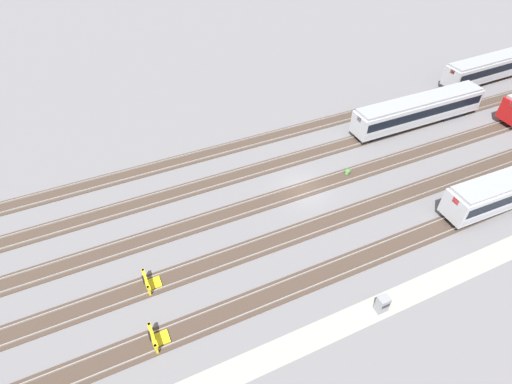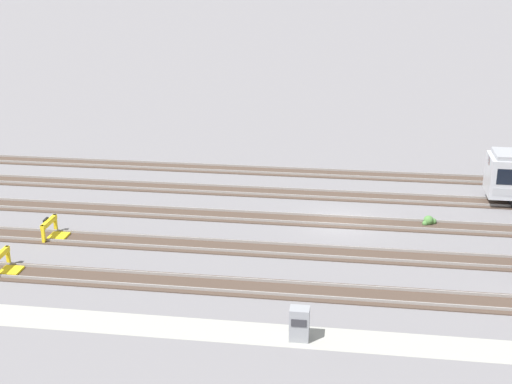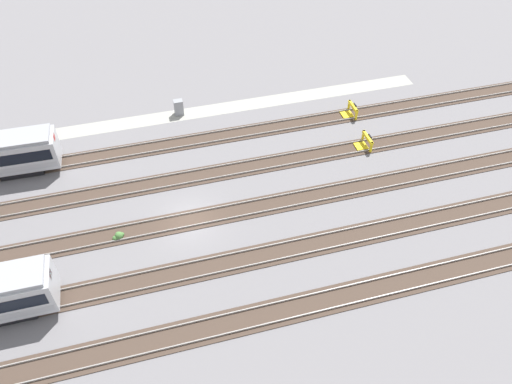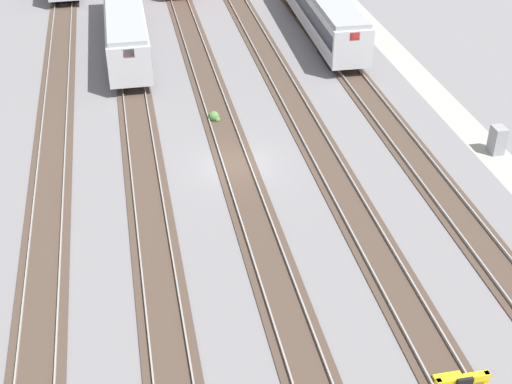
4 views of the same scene
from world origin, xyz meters
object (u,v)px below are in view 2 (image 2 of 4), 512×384
object	(u,v)px
bumper_stop_nearest_track	(5,264)
bumper_stop_near_inner_track	(53,230)
electrical_cabinet	(299,324)
weed_clump	(429,221)

from	to	relation	value
bumper_stop_nearest_track	bumper_stop_near_inner_track	distance (m)	5.03
electrical_cabinet	bumper_stop_nearest_track	bearing A→B (deg)	164.13
weed_clump	electrical_cabinet	bearing A→B (deg)	-115.21
bumper_stop_near_inner_track	weed_clump	size ratio (longest dim) A/B	2.17
electrical_cabinet	weed_clump	world-z (taller)	electrical_cabinet
bumper_stop_near_inner_track	weed_clump	xyz separation A→B (m)	(23.01, 5.38, -0.27)
bumper_stop_nearest_track	bumper_stop_near_inner_track	bearing A→B (deg)	82.40
bumper_stop_near_inner_track	bumper_stop_nearest_track	bearing A→B (deg)	-97.60
bumper_stop_nearest_track	electrical_cabinet	bearing A→B (deg)	-15.87
electrical_cabinet	weed_clump	bearing A→B (deg)	64.79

